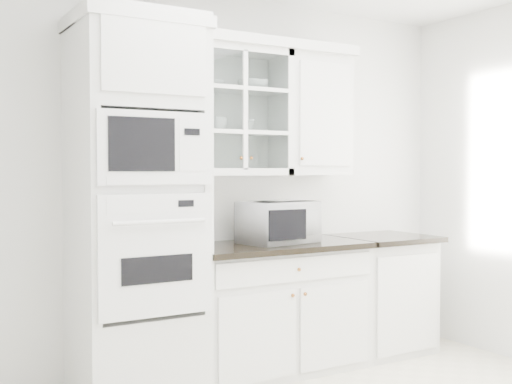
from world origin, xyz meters
TOP-DOWN VIEW (x-y plane):
  - room_shell at (0.00, 0.43)m, footprint 4.00×3.50m
  - oven_column at (-0.75, 1.42)m, footprint 0.76×0.68m
  - base_cabinet_run at (0.28, 1.45)m, footprint 1.32×0.67m
  - extra_base_cabinet at (1.28, 1.45)m, footprint 0.72×0.67m
  - upper_cabinet_glass at (0.03, 1.58)m, footprint 0.80×0.33m
  - upper_cabinet_solid at (0.71, 1.58)m, footprint 0.55×0.33m
  - crown_molding at (-0.07, 1.56)m, footprint 2.14×0.38m
  - countertop_microwave at (0.30, 1.43)m, footprint 0.57×0.50m
  - bowl_a at (-0.17, 1.57)m, footprint 0.20×0.20m
  - bowl_b at (0.19, 1.58)m, footprint 0.23×0.23m
  - cup_a at (-0.08, 1.60)m, footprint 0.13×0.13m
  - cup_b at (0.14, 1.59)m, footprint 0.12×0.12m

SIDE VIEW (x-z plane):
  - base_cabinet_run at x=0.28m, z-range 0.00..0.92m
  - extra_base_cabinet at x=1.28m, z-range 0.00..0.92m
  - countertop_microwave at x=0.30m, z-range 0.92..1.22m
  - oven_column at x=-0.75m, z-range 0.00..2.40m
  - cup_b at x=0.14m, z-range 1.71..1.80m
  - cup_a at x=-0.08m, z-range 1.71..1.81m
  - room_shell at x=0.00m, z-range 0.43..3.13m
  - upper_cabinet_glass at x=0.03m, z-range 1.40..2.30m
  - upper_cabinet_solid at x=0.71m, z-range 1.40..2.30m
  - bowl_a at x=-0.17m, z-range 2.01..2.06m
  - bowl_b at x=0.19m, z-range 2.01..2.08m
  - crown_molding at x=-0.07m, z-range 2.30..2.37m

